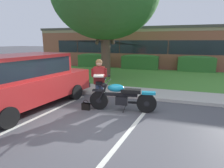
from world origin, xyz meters
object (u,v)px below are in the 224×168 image
parked_suv_adjacent (27,81)px  hedge_left (92,60)px  rider_person (99,79)px  handbag (86,106)px  hedge_center_left (140,62)px  hedge_center_right (196,63)px  brick_building (170,46)px  motorcycle (125,97)px

parked_suv_adjacent → hedge_left: bearing=101.6°
rider_person → handbag: bearing=-131.8°
rider_person → hedge_center_left: 9.58m
parked_suv_adjacent → hedge_left: parked_suv_adjacent is taller
hedge_center_left → hedge_center_right: 4.27m
hedge_left → brick_building: (6.42, 5.96, 1.10)m
handbag → hedge_left: size_ratio=0.15×
rider_person → brick_building: (1.90, 15.53, 0.74)m
parked_suv_adjacent → brick_building: 16.85m
parked_suv_adjacent → brick_building: bearing=75.2°
rider_person → hedge_center_left: (-0.26, 9.57, -0.36)m
motorcycle → handbag: (-1.28, -0.33, -0.34)m
rider_person → hedge_left: bearing=115.3°
hedge_center_right → brick_building: (-2.11, 5.96, 1.10)m
handbag → brick_building: bearing=82.0°
handbag → brick_building: 16.15m
handbag → hedge_center_right: 10.88m
motorcycle → handbag: 1.37m
hedge_center_left → motorcycle: bearing=-82.9°
rider_person → parked_suv_adjacent: parked_suv_adjacent is taller
parked_suv_adjacent → brick_building: size_ratio=0.21×
motorcycle → brick_building: 15.66m
handbag → brick_building: size_ratio=0.01×
hedge_center_left → handbag: bearing=-90.5°
rider_person → hedge_center_right: 10.38m
rider_person → brick_building: size_ratio=0.07×
rider_person → hedge_center_left: rider_person is taller
motorcycle → hedge_center_right: 10.10m
motorcycle → handbag: bearing=-165.4°
hedge_left → handbag: bearing=-67.2°
brick_building → handbag: bearing=-98.0°
hedge_left → hedge_center_left: same height
rider_person → hedge_center_right: size_ratio=0.65×
motorcycle → parked_suv_adjacent: bearing=-168.4°
parked_suv_adjacent → hedge_center_left: bearing=78.2°
hedge_left → brick_building: bearing=42.9°
parked_suv_adjacent → hedge_center_left: parked_suv_adjacent is taller
handbag → hedge_center_left: bearing=89.5°
rider_person → handbag: (-0.35, -0.39, -0.86)m
motorcycle → hedge_left: size_ratio=0.91×
motorcycle → hedge_center_right: hedge_center_right is taller
motorcycle → rider_person: size_ratio=1.31×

